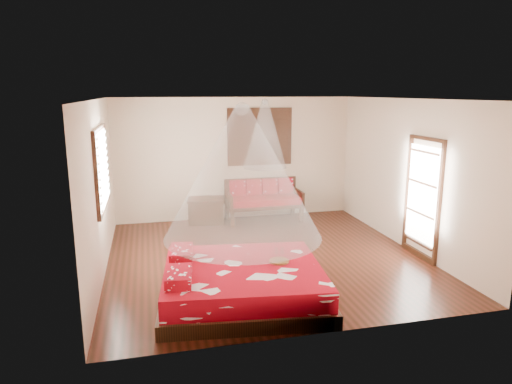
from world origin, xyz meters
TOP-DOWN VIEW (x-y plane):
  - room at (0.00, 0.00)m, footprint 5.54×5.54m
  - bed at (-0.76, -1.60)m, footprint 2.52×2.33m
  - daybed at (0.57, 2.38)m, footprint 1.72×0.76m
  - storage_chest at (-0.74, 2.45)m, footprint 0.91×0.73m
  - shutter_panel at (0.57, 2.72)m, footprint 1.52×0.06m
  - window_left at (-2.71, 0.20)m, footprint 0.10×1.74m
  - glazed_door at (2.72, -0.60)m, footprint 0.08×1.02m
  - wine_tray at (-0.19, -1.55)m, footprint 0.28×0.28m
  - mosquito_net_main at (-0.74, -1.60)m, footprint 2.18×2.18m
  - mosquito_net_daybed at (0.57, 2.25)m, footprint 0.97×0.97m

SIDE VIEW (x-z plane):
  - bed at x=-0.76m, z-range -0.07..0.58m
  - storage_chest at x=-0.74m, z-range 0.00..0.57m
  - daybed at x=0.57m, z-range 0.05..0.99m
  - wine_tray at x=-0.19m, z-range 0.45..0.68m
  - glazed_door at x=2.72m, z-range -0.01..2.15m
  - room at x=0.00m, z-range -0.02..2.82m
  - window_left at x=-2.71m, z-range 1.03..2.37m
  - mosquito_net_main at x=-0.74m, z-range 0.95..2.75m
  - shutter_panel at x=0.57m, z-range 1.24..2.56m
  - mosquito_net_daybed at x=0.57m, z-range 1.25..2.75m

